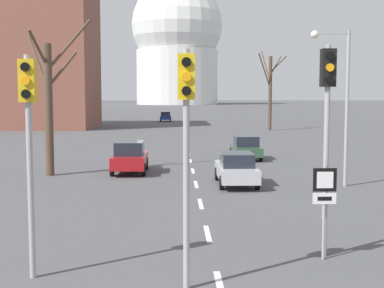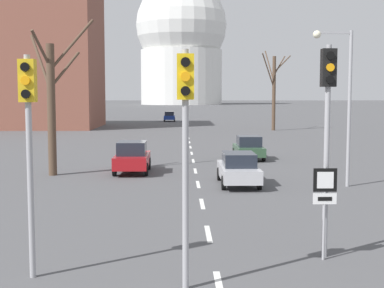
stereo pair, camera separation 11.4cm
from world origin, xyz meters
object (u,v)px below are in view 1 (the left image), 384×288
(sedan_far_left, at_px, (246,147))
(sedan_near_right, at_px, (166,116))
(sedan_near_left, at_px, (236,168))
(traffic_signal_near_right, at_px, (327,111))
(traffic_signal_centre_tall, at_px, (186,124))
(sedan_mid_centre, at_px, (130,157))
(street_lamp_right, at_px, (340,90))
(traffic_signal_near_left, at_px, (29,124))
(route_sign_post, at_px, (324,196))

(sedan_far_left, bearing_deg, sedan_near_right, 96.93)
(sedan_near_left, xyz_separation_m, sedan_near_right, (-4.38, 60.57, 0.01))
(traffic_signal_near_right, height_order, sedan_near_left, traffic_signal_near_right)
(traffic_signal_centre_tall, relative_size, sedan_mid_centre, 1.32)
(sedan_near_left, xyz_separation_m, sedan_mid_centre, (-5.33, 4.03, 0.08))
(traffic_signal_centre_tall, xyz_separation_m, sedan_far_left, (4.41, 23.42, -2.83))
(traffic_signal_near_right, bearing_deg, traffic_signal_centre_tall, -148.45)
(street_lamp_right, bearing_deg, traffic_signal_near_left, -131.84)
(traffic_signal_near_left, distance_m, sedan_near_right, 73.26)
(route_sign_post, bearing_deg, sedan_far_left, 87.74)
(traffic_signal_near_left, distance_m, route_sign_post, 7.44)
(traffic_signal_near_right, distance_m, traffic_signal_centre_tall, 4.30)
(route_sign_post, xyz_separation_m, sedan_near_left, (-0.93, 11.47, -0.87))
(street_lamp_right, xyz_separation_m, sedan_near_right, (-9.03, 61.10, -3.63))
(route_sign_post, distance_m, sedan_far_left, 21.49)
(traffic_signal_near_right, relative_size, traffic_signal_centre_tall, 1.06)
(street_lamp_right, distance_m, sedan_near_right, 61.87)
(traffic_signal_centre_tall, distance_m, sedan_near_left, 13.98)
(traffic_signal_centre_tall, relative_size, sedan_near_left, 1.19)
(traffic_signal_near_left, xyz_separation_m, sedan_near_right, (1.80, 73.19, -2.78))
(street_lamp_right, distance_m, sedan_near_left, 5.93)
(traffic_signal_near_right, distance_m, sedan_mid_centre, 16.76)
(sedan_near_right, relative_size, sedan_far_left, 0.99)
(traffic_signal_near_left, distance_m, sedan_near_left, 14.32)
(traffic_signal_near_left, relative_size, route_sign_post, 2.11)
(traffic_signal_near_right, relative_size, sedan_near_right, 1.43)
(traffic_signal_near_left, bearing_deg, traffic_signal_centre_tall, -13.12)
(sedan_far_left, bearing_deg, traffic_signal_centre_tall, -100.65)
(street_lamp_right, bearing_deg, traffic_signal_near_right, -108.76)
(sedan_far_left, bearing_deg, street_lamp_right, -74.69)
(traffic_signal_centre_tall, bearing_deg, sedan_mid_centre, 98.77)
(traffic_signal_near_left, xyz_separation_m, street_lamp_right, (10.82, 12.09, 0.85))
(traffic_signal_near_left, height_order, route_sign_post, traffic_signal_near_left)
(sedan_mid_centre, height_order, sedan_far_left, sedan_mid_centre)
(route_sign_post, xyz_separation_m, sedan_mid_centre, (-6.26, 15.50, -0.79))
(route_sign_post, height_order, sedan_far_left, route_sign_post)
(traffic_signal_near_right, relative_size, sedan_mid_centre, 1.40)
(sedan_near_left, bearing_deg, sedan_near_right, 94.13)
(sedan_mid_centre, bearing_deg, street_lamp_right, -24.55)
(route_sign_post, xyz_separation_m, street_lamp_right, (3.72, 10.94, 2.77))
(traffic_signal_near_left, xyz_separation_m, sedan_mid_centre, (0.85, 16.65, -2.71))
(sedan_near_left, bearing_deg, sedan_mid_centre, 142.87)
(traffic_signal_near_left, relative_size, sedan_mid_centre, 1.31)
(sedan_near_right, bearing_deg, traffic_signal_centre_tall, -88.65)
(route_sign_post, bearing_deg, traffic_signal_near_right, 70.43)
(traffic_signal_near_right, height_order, traffic_signal_near_left, traffic_signal_near_right)
(sedan_near_left, xyz_separation_m, sedan_far_left, (1.78, 9.98, -0.00))
(route_sign_post, distance_m, sedan_mid_centre, 16.74)
(traffic_signal_near_right, bearing_deg, sedan_near_left, 95.24)
(traffic_signal_centre_tall, bearing_deg, route_sign_post, 28.97)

